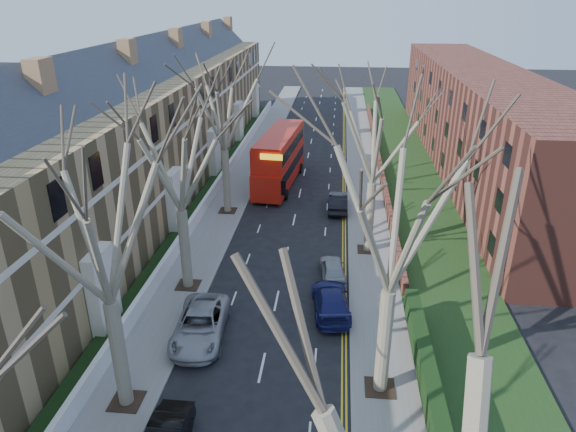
# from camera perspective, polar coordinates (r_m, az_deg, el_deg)

# --- Properties ---
(pavement_left) EXTENTS (3.00, 102.00, 0.12)m
(pavement_left) POSITION_cam_1_polar(r_m,az_deg,el_deg) (53.58, -4.59, 5.14)
(pavement_left) COLOR slate
(pavement_left) RESTS_ON ground
(pavement_right) EXTENTS (3.00, 102.00, 0.12)m
(pavement_right) POSITION_cam_1_polar(r_m,az_deg,el_deg) (52.84, 8.38, 4.69)
(pavement_right) COLOR slate
(pavement_right) RESTS_ON ground
(terrace_left) EXTENTS (9.70, 78.00, 13.60)m
(terrace_left) POSITION_cam_1_polar(r_m,az_deg,el_deg) (46.70, -15.93, 8.52)
(terrace_left) COLOR #9B814F
(terrace_left) RESTS_ON ground
(flats_right) EXTENTS (13.97, 54.00, 10.00)m
(flats_right) POSITION_cam_1_polar(r_m,az_deg,el_deg) (57.08, 20.27, 10.06)
(flats_right) COLOR brown
(flats_right) RESTS_ON ground
(front_wall_left) EXTENTS (0.30, 78.00, 1.00)m
(front_wall_left) POSITION_cam_1_polar(r_m,az_deg,el_deg) (46.38, -8.33, 2.69)
(front_wall_left) COLOR white
(front_wall_left) RESTS_ON ground
(grass_verge_right) EXTENTS (6.00, 102.00, 0.06)m
(grass_verge_right) POSITION_cam_1_polar(r_m,az_deg,el_deg) (53.23, 13.23, 4.55)
(grass_verge_right) COLOR #1D3814
(grass_verge_right) RESTS_ON ground
(tree_left_mid) EXTENTS (10.50, 10.50, 14.71)m
(tree_left_mid) POSITION_cam_1_polar(r_m,az_deg,el_deg) (20.61, -20.64, 0.79)
(tree_left_mid) COLOR #766F54
(tree_left_mid) RESTS_ON ground
(tree_left_far) EXTENTS (10.15, 10.15, 14.22)m
(tree_left_far) POSITION_cam_1_polar(r_m,az_deg,el_deg) (29.48, -12.39, 7.79)
(tree_left_far) COLOR #766F54
(tree_left_far) RESTS_ON ground
(tree_left_dist) EXTENTS (10.50, 10.50, 14.71)m
(tree_left_dist) POSITION_cam_1_polar(r_m,az_deg,el_deg) (40.68, -7.34, 12.90)
(tree_left_dist) COLOR #766F54
(tree_left_dist) RESTS_ON ground
(tree_right_mid) EXTENTS (10.50, 10.50, 14.71)m
(tree_right_mid) POSITION_cam_1_polar(r_m,az_deg,el_deg) (20.53, 12.04, 1.75)
(tree_right_mid) COLOR #766F54
(tree_right_mid) RESTS_ON ground
(tree_right_far) EXTENTS (10.15, 10.15, 14.22)m
(tree_right_far) POSITION_cam_1_polar(r_m,az_deg,el_deg) (33.96, 9.77, 10.07)
(tree_right_far) COLOR #766F54
(tree_right_far) RESTS_ON ground
(double_decker_bus) EXTENTS (3.82, 12.13, 4.95)m
(double_decker_bus) POSITION_cam_1_polar(r_m,az_deg,el_deg) (48.78, -0.93, 6.28)
(double_decker_bus) COLOR red
(double_decker_bus) RESTS_ON ground
(car_left_far) EXTENTS (2.93, 5.75, 1.55)m
(car_left_far) POSITION_cam_1_polar(r_m,az_deg,el_deg) (28.28, -9.71, -11.83)
(car_left_far) COLOR #98989D
(car_left_far) RESTS_ON ground
(car_right_near) EXTENTS (2.59, 5.19, 1.45)m
(car_right_near) POSITION_cam_1_polar(r_m,az_deg,el_deg) (30.01, 4.79, -9.35)
(car_right_near) COLOR navy
(car_right_near) RESTS_ON ground
(car_right_mid) EXTENTS (2.03, 3.98, 1.30)m
(car_right_mid) POSITION_cam_1_polar(r_m,az_deg,el_deg) (33.32, 4.98, -5.88)
(car_right_mid) COLOR #909498
(car_right_mid) RESTS_ON ground
(car_right_far) EXTENTS (1.58, 4.48, 1.47)m
(car_right_far) POSITION_cam_1_polar(r_m,az_deg,el_deg) (43.54, 5.58, 1.58)
(car_right_far) COLOR black
(car_right_far) RESTS_ON ground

